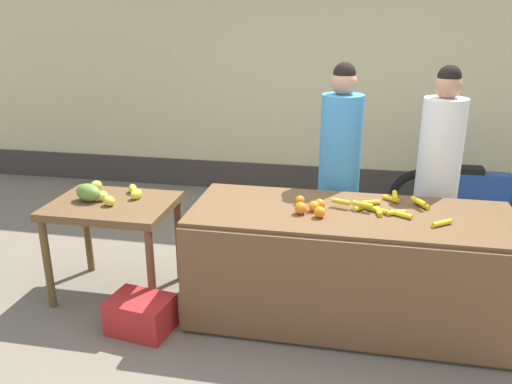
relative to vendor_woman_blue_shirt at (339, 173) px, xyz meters
name	(u,v)px	position (x,y,z in m)	size (l,w,h in m)	color
ground_plane	(282,309)	(-0.37, -0.69, -0.93)	(24.00, 24.00, 0.00)	#756B5B
market_wall_back	(319,65)	(-0.37, 2.20, 0.68)	(9.31, 0.23, 3.27)	beige
fruit_stall_counter	(348,267)	(0.12, -0.70, -0.50)	(2.30, 0.90, 0.85)	brown
side_table_wooden	(113,215)	(-1.72, -0.69, -0.24)	(0.95, 0.71, 0.80)	brown
banana_bunch_pile	(390,207)	(0.39, -0.60, -0.04)	(0.81, 0.55, 0.07)	gold
orange_pile	(311,207)	(-0.16, -0.75, -0.03)	(0.24, 0.30, 0.09)	orange
mango_papaya_pile	(100,193)	(-1.84, -0.65, -0.07)	(0.52, 0.44, 0.14)	#E2CC4A
vendor_woman_blue_shirt	(339,173)	(0.00, 0.00, 0.00)	(0.34, 0.34, 1.83)	#33333D
vendor_woman_white_shirt	(437,178)	(0.79, 0.04, -0.01)	(0.34, 0.34, 1.82)	#33333D
parked_motorcycle	(467,195)	(1.29, 1.21, -0.52)	(1.60, 0.18, 0.88)	black
produce_crate	(141,315)	(-1.33, -1.16, -0.80)	(0.44, 0.32, 0.26)	red
produce_sack	(223,236)	(-1.00, -0.06, -0.63)	(0.36, 0.30, 0.59)	tan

